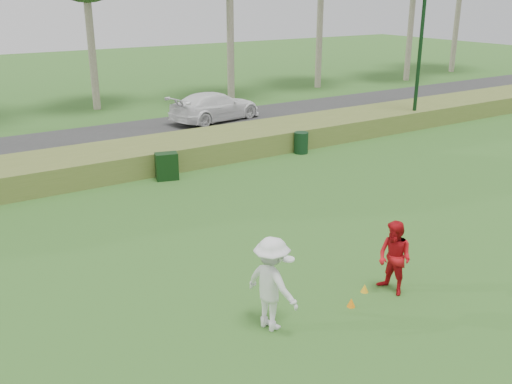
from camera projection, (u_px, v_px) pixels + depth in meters
ground at (349, 293)px, 13.20m from camera, size 120.00×120.00×0.00m
reed_strip at (147, 155)px, 22.57m from camera, size 80.00×3.00×0.90m
park_road at (106, 140)px, 26.68m from camera, size 80.00×6.00×0.06m
lamp_post at (424, 13)px, 27.18m from camera, size 0.70×0.70×8.18m
player_white at (272, 284)px, 11.57m from camera, size 1.04×1.43×2.01m
player_red at (394, 258)px, 12.98m from camera, size 0.73×0.90×1.75m
cone_orange at (351, 302)px, 12.62m from camera, size 0.19×0.19×0.21m
cone_yellow at (365, 288)px, 13.23m from camera, size 0.18×0.18×0.20m
utility_cabinet at (167, 166)px, 21.00m from camera, size 0.91×0.70×1.01m
trash_bin at (301, 143)px, 24.43m from camera, size 0.77×0.77×0.91m
car_right at (215, 106)px, 30.20m from camera, size 5.50×3.07×1.51m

